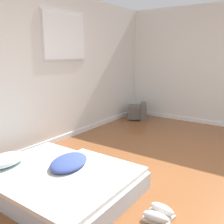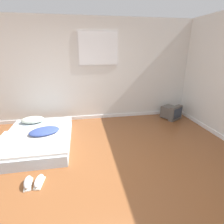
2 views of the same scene
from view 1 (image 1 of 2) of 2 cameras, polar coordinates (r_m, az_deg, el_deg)
name	(u,v)px [view 1 (image 1 of 2)]	position (r m, az deg, el deg)	size (l,w,h in m)	color
ground_plane	(195,190)	(3.24, 18.47, -16.56)	(20.00, 20.00, 0.00)	brown
wall_back	(43,71)	(4.31, -15.59, 9.07)	(8.40, 0.08, 2.60)	silver
mattress_bed	(57,179)	(3.11, -12.36, -14.70)	(1.34, 1.81, 0.35)	silver
crt_tv	(138,111)	(6.12, 5.95, 0.12)	(0.57, 0.58, 0.39)	#56514C
sneaker_pair	(159,213)	(2.67, 10.69, -21.83)	(0.29, 0.27, 0.10)	silver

